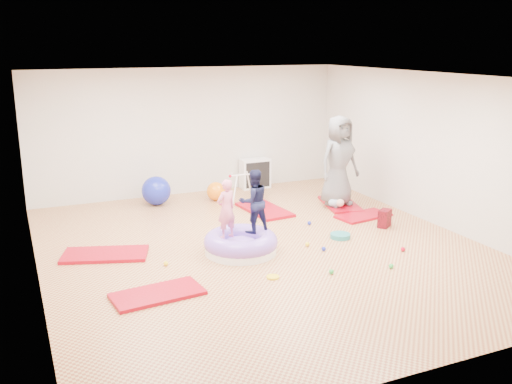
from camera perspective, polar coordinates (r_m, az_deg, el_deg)
name	(u,v)px	position (r m, az deg, el deg)	size (l,w,h in m)	color
room	(264,166)	(9.12, 0.76, 2.60)	(7.01, 8.01, 2.81)	tan
gym_mat_front_left	(158,294)	(7.94, -9.81, -10.02)	(1.21, 0.61, 0.05)	#A8002A
gym_mat_mid_left	(105,254)	(9.50, -14.84, -6.06)	(1.33, 0.67, 0.06)	#A8002A
gym_mat_center_back	(264,210)	(11.58, 0.84, -1.77)	(1.34, 0.67, 0.06)	#A8002A
gym_mat_right	(363,216)	(11.38, 10.68, -2.36)	(1.08, 0.54, 0.04)	#A8002A
gym_mat_rear_right	(340,204)	(12.10, 8.42, -1.20)	(1.26, 0.63, 0.05)	#A8002A
inflatable_cushion	(241,244)	(9.29, -1.54, -5.22)	(1.21, 1.21, 0.38)	white
child_pink	(226,206)	(8.98, -3.00, -1.39)	(0.35, 0.23, 0.96)	pink
child_navy	(254,198)	(9.22, -0.23, -0.64)	(0.51, 0.40, 1.05)	#131633
adult_caregiver	(339,161)	(11.76, 8.29, 3.11)	(0.90, 0.59, 1.85)	#5D5E61
infant	(337,202)	(11.75, 8.10, -1.02)	(0.34, 0.35, 0.20)	#94B3CD
ball_pit_balls	(310,247)	(9.52, 5.41, -5.48)	(3.80, 2.97, 0.07)	#1923A5
exercise_ball_blue	(156,191)	(12.12, -9.95, 0.13)	(0.61, 0.61, 0.61)	#1923A5
exercise_ball_orange	(216,191)	(12.33, -4.02, 0.07)	(0.40, 0.40, 0.40)	orange
infant_play_gym	(242,183)	(12.32, -1.40, 0.94)	(0.74, 0.70, 0.57)	white
cube_shelf	(255,173)	(13.33, -0.08, 1.86)	(0.69, 0.34, 0.69)	white
balance_disc	(340,236)	(10.11, 8.42, -4.36)	(0.35, 0.35, 0.08)	teal
backpack	(385,218)	(10.81, 12.74, -2.59)	(0.29, 0.18, 0.33)	maroon
yellow_toy	(273,277)	(8.38, 1.70, -8.50)	(0.19, 0.19, 0.03)	yellow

